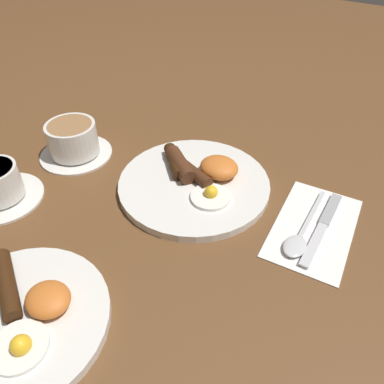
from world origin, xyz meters
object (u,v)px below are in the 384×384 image
at_px(breakfast_plate_far, 20,318).
at_px(knife, 324,224).
at_px(teacup_near, 73,141).
at_px(breakfast_plate_near, 196,181).
at_px(spoon, 299,239).

height_order(breakfast_plate_far, knife, breakfast_plate_far).
distance_m(teacup_near, knife, 0.51).
xyz_separation_m(breakfast_plate_far, teacup_near, (0.22, -0.31, 0.02)).
distance_m(breakfast_plate_near, knife, 0.24).
xyz_separation_m(breakfast_plate_near, breakfast_plate_far, (0.04, 0.36, -0.00)).
xyz_separation_m(breakfast_plate_far, knife, (-0.28, -0.39, -0.00)).
bearing_deg(teacup_near, knife, -171.73).
bearing_deg(spoon, teacup_near, -89.39).
height_order(teacup_near, knife, teacup_near).
height_order(breakfast_plate_near, spoon, breakfast_plate_near).
distance_m(breakfast_plate_far, knife, 0.48).
distance_m(teacup_near, spoon, 0.48).
bearing_deg(teacup_near, spoon, -178.04).
xyz_separation_m(breakfast_plate_near, knife, (-0.24, -0.02, -0.01)).
bearing_deg(breakfast_plate_near, teacup_near, 10.36).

